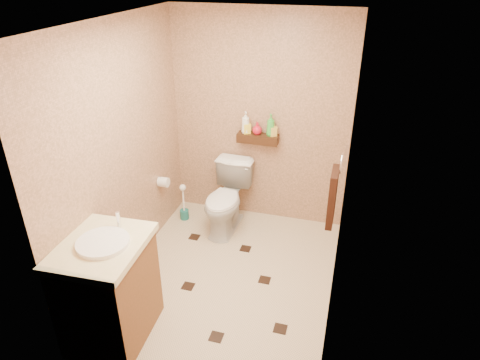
% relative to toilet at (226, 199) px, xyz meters
% --- Properties ---
extents(ground, '(2.50, 2.50, 0.00)m').
position_rel_toilet_xyz_m(ground, '(0.27, -0.83, -0.39)').
color(ground, beige).
rests_on(ground, ground).
extents(wall_back, '(2.00, 0.04, 2.40)m').
position_rel_toilet_xyz_m(wall_back, '(0.27, 0.42, 0.81)').
color(wall_back, tan).
rests_on(wall_back, ground).
extents(wall_front, '(2.00, 0.04, 2.40)m').
position_rel_toilet_xyz_m(wall_front, '(0.27, -2.08, 0.81)').
color(wall_front, tan).
rests_on(wall_front, ground).
extents(wall_left, '(0.04, 2.50, 2.40)m').
position_rel_toilet_xyz_m(wall_left, '(-0.73, -0.83, 0.81)').
color(wall_left, tan).
rests_on(wall_left, ground).
extents(wall_right, '(0.04, 2.50, 2.40)m').
position_rel_toilet_xyz_m(wall_right, '(1.27, -0.83, 0.81)').
color(wall_right, tan).
rests_on(wall_right, ground).
extents(ceiling, '(2.00, 2.50, 0.02)m').
position_rel_toilet_xyz_m(ceiling, '(0.27, -0.83, 2.01)').
color(ceiling, silver).
rests_on(ceiling, wall_back).
extents(wall_shelf, '(0.46, 0.14, 0.10)m').
position_rel_toilet_xyz_m(wall_shelf, '(0.27, 0.34, 0.63)').
color(wall_shelf, '#3B1E10').
rests_on(wall_shelf, wall_back).
extents(floor_accents, '(1.30, 1.40, 0.01)m').
position_rel_toilet_xyz_m(floor_accents, '(0.32, -0.90, -0.38)').
color(floor_accents, black).
rests_on(floor_accents, ground).
extents(toilet, '(0.46, 0.77, 0.77)m').
position_rel_toilet_xyz_m(toilet, '(0.00, 0.00, 0.00)').
color(toilet, white).
rests_on(toilet, ground).
extents(vanity, '(0.65, 0.77, 1.05)m').
position_rel_toilet_xyz_m(vanity, '(-0.43, -1.75, 0.08)').
color(vanity, brown).
rests_on(vanity, ground).
extents(toilet_brush, '(0.11, 0.11, 0.46)m').
position_rel_toilet_xyz_m(toilet_brush, '(-0.55, 0.05, -0.22)').
color(toilet_brush, '#1A6A68').
rests_on(toilet_brush, ground).
extents(towel_ring, '(0.12, 0.30, 0.76)m').
position_rel_toilet_xyz_m(towel_ring, '(1.18, -0.58, 0.56)').
color(towel_ring, silver).
rests_on(towel_ring, wall_right).
extents(toilet_paper, '(0.12, 0.11, 0.12)m').
position_rel_toilet_xyz_m(toilet_paper, '(-0.67, -0.18, 0.21)').
color(toilet_paper, white).
rests_on(toilet_paper, wall_left).
extents(bottle_a, '(0.13, 0.13, 0.25)m').
position_rel_toilet_xyz_m(bottle_a, '(0.13, 0.34, 0.81)').
color(bottle_a, white).
rests_on(bottle_a, wall_shelf).
extents(bottle_b, '(0.10, 0.10, 0.17)m').
position_rel_toilet_xyz_m(bottle_b, '(0.14, 0.34, 0.77)').
color(bottle_b, yellow).
rests_on(bottle_b, wall_shelf).
extents(bottle_c, '(0.15, 0.15, 0.14)m').
position_rel_toilet_xyz_m(bottle_c, '(0.26, 0.34, 0.75)').
color(bottle_c, red).
rests_on(bottle_c, wall_shelf).
extents(bottle_d, '(0.13, 0.13, 0.24)m').
position_rel_toilet_xyz_m(bottle_d, '(0.41, 0.34, 0.80)').
color(bottle_d, green).
rests_on(bottle_d, wall_shelf).
extents(bottle_e, '(0.10, 0.10, 0.16)m').
position_rel_toilet_xyz_m(bottle_e, '(0.44, 0.34, 0.76)').
color(bottle_e, '#E6C44C').
rests_on(bottle_e, wall_shelf).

